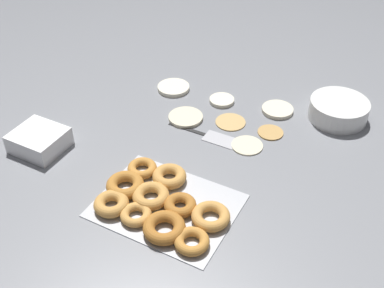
{
  "coord_description": "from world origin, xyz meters",
  "views": [
    {
      "loc": [
        0.59,
        -1.12,
        0.96
      ],
      "look_at": [
        0.04,
        -0.11,
        0.04
      ],
      "focal_mm": 45.0,
      "sensor_mm": 36.0,
      "label": 1
    }
  ],
  "objects_px": {
    "pancake_4": "(271,132)",
    "pancake_5": "(186,117)",
    "container_stack": "(39,140)",
    "spatula": "(213,137)",
    "pancake_6": "(221,100)",
    "donut_tray": "(159,203)",
    "pancake_1": "(277,110)",
    "pancake_2": "(247,145)",
    "pancake_3": "(231,122)",
    "pancake_0": "(173,88)",
    "batter_bowl": "(339,110)"
  },
  "relations": [
    {
      "from": "pancake_3",
      "to": "donut_tray",
      "type": "distance_m",
      "value": 0.45
    },
    {
      "from": "pancake_1",
      "to": "container_stack",
      "type": "xyz_separation_m",
      "value": [
        -0.59,
        -0.55,
        0.02
      ]
    },
    {
      "from": "donut_tray",
      "to": "pancake_6",
      "type": "bearing_deg",
      "value": 97.92
    },
    {
      "from": "pancake_1",
      "to": "donut_tray",
      "type": "height_order",
      "value": "donut_tray"
    },
    {
      "from": "pancake_4",
      "to": "donut_tray",
      "type": "bearing_deg",
      "value": -107.72
    },
    {
      "from": "pancake_6",
      "to": "donut_tray",
      "type": "height_order",
      "value": "donut_tray"
    },
    {
      "from": "pancake_2",
      "to": "pancake_4",
      "type": "bearing_deg",
      "value": 67.71
    },
    {
      "from": "pancake_1",
      "to": "batter_bowl",
      "type": "height_order",
      "value": "batter_bowl"
    },
    {
      "from": "pancake_0",
      "to": "pancake_5",
      "type": "relative_size",
      "value": 1.0
    },
    {
      "from": "pancake_6",
      "to": "spatula",
      "type": "relative_size",
      "value": 0.36
    },
    {
      "from": "pancake_0",
      "to": "batter_bowl",
      "type": "distance_m",
      "value": 0.6
    },
    {
      "from": "container_stack",
      "to": "pancake_6",
      "type": "bearing_deg",
      "value": 52.68
    },
    {
      "from": "pancake_1",
      "to": "batter_bowl",
      "type": "relative_size",
      "value": 0.55
    },
    {
      "from": "pancake_3",
      "to": "pancake_2",
      "type": "bearing_deg",
      "value": -42.41
    },
    {
      "from": "pancake_5",
      "to": "pancake_6",
      "type": "height_order",
      "value": "pancake_6"
    },
    {
      "from": "pancake_1",
      "to": "pancake_2",
      "type": "relative_size",
      "value": 1.09
    },
    {
      "from": "pancake_1",
      "to": "batter_bowl",
      "type": "xyz_separation_m",
      "value": [
        0.19,
        0.06,
        0.03
      ]
    },
    {
      "from": "donut_tray",
      "to": "spatula",
      "type": "xyz_separation_m",
      "value": [
        -0.01,
        0.35,
        -0.02
      ]
    },
    {
      "from": "pancake_5",
      "to": "donut_tray",
      "type": "xyz_separation_m",
      "value": [
        0.14,
        -0.4,
        0.01
      ]
    },
    {
      "from": "pancake_0",
      "to": "pancake_5",
      "type": "height_order",
      "value": "pancake_0"
    },
    {
      "from": "batter_bowl",
      "to": "container_stack",
      "type": "xyz_separation_m",
      "value": [
        -0.78,
        -0.61,
        -0.0
      ]
    },
    {
      "from": "pancake_2",
      "to": "donut_tray",
      "type": "distance_m",
      "value": 0.38
    },
    {
      "from": "pancake_6",
      "to": "donut_tray",
      "type": "distance_m",
      "value": 0.56
    },
    {
      "from": "pancake_0",
      "to": "donut_tray",
      "type": "bearing_deg",
      "value": -63.81
    },
    {
      "from": "spatula",
      "to": "batter_bowl",
      "type": "bearing_deg",
      "value": 42.32
    },
    {
      "from": "pancake_1",
      "to": "pancake_6",
      "type": "relative_size",
      "value": 1.23
    },
    {
      "from": "pancake_5",
      "to": "batter_bowl",
      "type": "height_order",
      "value": "batter_bowl"
    },
    {
      "from": "pancake_6",
      "to": "pancake_0",
      "type": "bearing_deg",
      "value": -177.37
    },
    {
      "from": "pancake_4",
      "to": "pancake_5",
      "type": "bearing_deg",
      "value": -167.88
    },
    {
      "from": "pancake_0",
      "to": "pancake_4",
      "type": "distance_m",
      "value": 0.42
    },
    {
      "from": "pancake_5",
      "to": "pancake_6",
      "type": "distance_m",
      "value": 0.16
    },
    {
      "from": "pancake_6",
      "to": "pancake_5",
      "type": "bearing_deg",
      "value": -111.47
    },
    {
      "from": "pancake_6",
      "to": "donut_tray",
      "type": "bearing_deg",
      "value": -82.08
    },
    {
      "from": "pancake_5",
      "to": "pancake_4",
      "type": "bearing_deg",
      "value": 12.12
    },
    {
      "from": "batter_bowl",
      "to": "pancake_1",
      "type": "bearing_deg",
      "value": -163.34
    },
    {
      "from": "pancake_5",
      "to": "spatula",
      "type": "distance_m",
      "value": 0.14
    },
    {
      "from": "batter_bowl",
      "to": "container_stack",
      "type": "bearing_deg",
      "value": -142.34
    },
    {
      "from": "pancake_0",
      "to": "batter_bowl",
      "type": "height_order",
      "value": "batter_bowl"
    },
    {
      "from": "pancake_1",
      "to": "donut_tray",
      "type": "xyz_separation_m",
      "value": [
        -0.12,
        -0.59,
        0.01
      ]
    },
    {
      "from": "pancake_3",
      "to": "container_stack",
      "type": "relative_size",
      "value": 0.66
    },
    {
      "from": "pancake_3",
      "to": "pancake_0",
      "type": "bearing_deg",
      "value": 161.62
    },
    {
      "from": "container_stack",
      "to": "spatula",
      "type": "relative_size",
      "value": 0.63
    },
    {
      "from": "pancake_1",
      "to": "pancake_4",
      "type": "relative_size",
      "value": 1.29
    },
    {
      "from": "pancake_1",
      "to": "pancake_2",
      "type": "distance_m",
      "value": 0.23
    },
    {
      "from": "pancake_5",
      "to": "pancake_6",
      "type": "xyz_separation_m",
      "value": [
        0.06,
        0.15,
        0.0
      ]
    },
    {
      "from": "pancake_3",
      "to": "spatula",
      "type": "distance_m",
      "value": 0.1
    },
    {
      "from": "pancake_4",
      "to": "pancake_6",
      "type": "height_order",
      "value": "pancake_6"
    },
    {
      "from": "pancake_4",
      "to": "donut_tray",
      "type": "height_order",
      "value": "donut_tray"
    },
    {
      "from": "pancake_0",
      "to": "pancake_4",
      "type": "xyz_separation_m",
      "value": [
        0.42,
        -0.08,
        -0.0
      ]
    },
    {
      "from": "pancake_4",
      "to": "container_stack",
      "type": "height_order",
      "value": "container_stack"
    }
  ]
}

